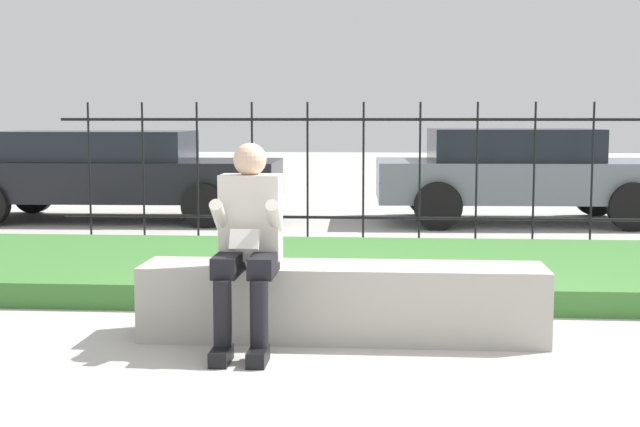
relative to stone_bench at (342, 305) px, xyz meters
name	(u,v)px	position (x,y,z in m)	size (l,w,h in m)	color
ground_plane	(392,339)	(0.33, 0.00, -0.22)	(60.00, 60.00, 0.00)	#B2AFA8
stone_bench	(342,305)	(0.00, 0.00, 0.00)	(2.63, 0.52, 0.49)	#ADA89E
person_seated_reader	(248,236)	(-0.57, -0.30, 0.49)	(0.42, 0.73, 1.29)	black
grass_berm	(391,270)	(0.33, 2.08, -0.12)	(9.49, 2.77, 0.20)	#3D7533
iron_fence	(391,171)	(0.33, 4.17, 0.63)	(7.49, 0.03, 1.61)	black
car_parked_left	(109,172)	(-3.62, 6.48, 0.46)	(4.72, 1.97, 1.25)	black
car_parked_center	(520,172)	(2.09, 6.61, 0.48)	(4.03, 2.07, 1.28)	slate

